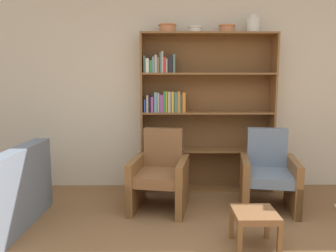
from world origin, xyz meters
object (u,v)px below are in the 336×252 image
object	(u,v)px
armchair_leather	(160,175)
armchair_cushioned	(268,175)
bowl_olive	(167,28)
bowl_sage	(195,29)
bookshelf	(195,115)
footstool	(255,218)
vase_tall	(253,25)
bowl_slate	(227,28)

from	to	relation	value
armchair_leather	armchair_cushioned	bearing A→B (deg)	-169.88
bowl_olive	bowl_sage	world-z (taller)	bowl_olive
bookshelf	bowl_sage	xyz separation A→B (m)	(-0.01, -0.02, 1.14)
armchair_cushioned	footstool	distance (m)	1.07
vase_tall	bowl_sage	bearing A→B (deg)	180.00
bowl_slate	armchair_leather	xyz separation A→B (m)	(-0.88, -0.66, -1.80)
bowl_sage	vase_tall	xyz separation A→B (m)	(0.76, 0.00, 0.06)
bowl_olive	bookshelf	bearing A→B (deg)	3.05
bowl_slate	bookshelf	bearing A→B (deg)	177.20
bowl_olive	armchair_cushioned	bearing A→B (deg)	-28.54
bowl_sage	bowl_slate	xyz separation A→B (m)	(0.42, 0.00, 0.01)
bookshelf	armchair_leather	xyz separation A→B (m)	(-0.47, -0.68, -0.65)
armchair_leather	vase_tall	bearing A→B (deg)	-141.66
bowl_slate	footstool	bearing A→B (deg)	-90.11
vase_tall	footstool	size ratio (longest dim) A/B	0.60
bowl_olive	bowl_slate	size ratio (longest dim) A/B	1.07
bowl_slate	armchair_cushioned	xyz separation A→B (m)	(0.42, -0.66, -1.80)
bookshelf	bowl_slate	bearing A→B (deg)	-2.80
vase_tall	armchair_cushioned	world-z (taller)	vase_tall
vase_tall	armchair_leather	size ratio (longest dim) A/B	0.25
vase_tall	footstool	world-z (taller)	vase_tall
bowl_slate	armchair_leather	world-z (taller)	bowl_slate
bowl_olive	footstool	distance (m)	2.63
bowl_olive	bowl_slate	world-z (taller)	bowl_olive
armchair_leather	footstool	bearing A→B (deg)	142.22
vase_tall	armchair_leather	world-z (taller)	vase_tall
footstool	armchair_cushioned	bearing A→B (deg)	66.47
bookshelf	footstool	world-z (taller)	bookshelf
bookshelf	bowl_slate	size ratio (longest dim) A/B	9.55
bookshelf	armchair_cushioned	size ratio (longest dim) A/B	2.30
vase_tall	footstool	bearing A→B (deg)	-101.98
bowl_slate	armchair_cushioned	size ratio (longest dim) A/B	0.24
bookshelf	footstool	bearing A→B (deg)	-76.12
bookshelf	bowl_olive	distance (m)	1.22
bowl_olive	footstool	world-z (taller)	bowl_olive
footstool	vase_tall	bearing A→B (deg)	78.02
bookshelf	armchair_leather	distance (m)	1.05
bookshelf	armchair_leather	bearing A→B (deg)	-124.82
bowl_slate	footstool	xyz separation A→B (m)	(-0.00, -1.63, -1.91)
vase_tall	armchair_cushioned	size ratio (longest dim) A/B	0.25
bowl_olive	armchair_leather	distance (m)	1.92
armchair_cushioned	bookshelf	bearing A→B (deg)	-28.98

